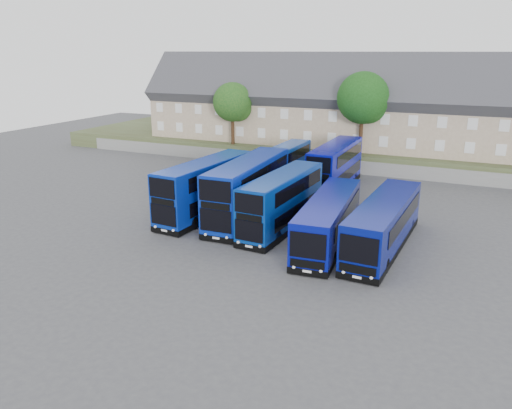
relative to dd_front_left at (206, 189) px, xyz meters
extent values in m
plane|color=#45454A|center=(6.01, -4.17, -2.24)|extent=(120.00, 120.00, 0.00)
cube|color=slate|center=(6.01, 19.83, -1.49)|extent=(70.00, 0.40, 1.50)
cube|color=#474B2A|center=(6.01, 29.83, -1.24)|extent=(80.00, 20.00, 2.00)
cube|color=tan|center=(-17.99, 25.83, 2.76)|extent=(6.00, 8.00, 6.00)
cube|color=#313135|center=(-17.99, 25.83, 5.76)|extent=(6.00, 10.40, 10.40)
cube|color=brown|center=(-16.49, 25.83, 9.60)|extent=(0.60, 0.90, 1.40)
cube|color=tan|center=(-11.99, 25.83, 2.76)|extent=(6.00, 8.00, 6.00)
cube|color=#313135|center=(-11.99, 25.83, 5.76)|extent=(6.00, 10.40, 10.40)
cube|color=brown|center=(-10.49, 25.83, 9.60)|extent=(0.60, 0.90, 1.40)
cube|color=tan|center=(-5.99, 25.83, 2.76)|extent=(6.00, 8.00, 6.00)
cube|color=#313135|center=(-5.99, 25.83, 5.76)|extent=(6.00, 10.40, 10.40)
cube|color=brown|center=(-4.49, 25.83, 9.60)|extent=(0.60, 0.90, 1.40)
cube|color=tan|center=(0.01, 25.83, 2.76)|extent=(6.00, 8.00, 6.00)
cube|color=#313135|center=(0.01, 25.83, 5.76)|extent=(6.00, 10.40, 10.40)
cube|color=brown|center=(1.51, 25.83, 9.60)|extent=(0.60, 0.90, 1.40)
cube|color=tan|center=(6.01, 25.83, 2.76)|extent=(6.00, 8.00, 6.00)
cube|color=#313135|center=(6.01, 25.83, 5.76)|extent=(6.00, 10.40, 10.40)
cube|color=brown|center=(7.51, 25.83, 9.60)|extent=(0.60, 0.90, 1.40)
cube|color=tan|center=(12.01, 25.83, 2.76)|extent=(6.00, 8.00, 6.00)
cube|color=#313135|center=(12.01, 25.83, 5.76)|extent=(6.00, 10.40, 10.40)
cube|color=brown|center=(13.51, 25.83, 9.60)|extent=(0.60, 0.90, 1.40)
cube|color=tan|center=(18.01, 25.83, 2.76)|extent=(6.00, 8.00, 6.00)
cube|color=#313135|center=(18.01, 25.83, 5.76)|extent=(6.00, 10.40, 10.40)
cube|color=brown|center=(19.51, 25.83, 9.60)|extent=(0.60, 0.90, 1.40)
cube|color=#082AA1|center=(0.00, 0.02, 0.21)|extent=(3.47, 11.58, 4.22)
cube|color=black|center=(0.00, 0.02, -1.94)|extent=(3.51, 11.63, 0.45)
cube|color=black|center=(-0.44, -5.70, -0.64)|extent=(2.29, 0.24, 1.56)
cube|color=black|center=(-0.44, -5.70, 1.44)|extent=(2.29, 0.24, 1.45)
cylinder|color=black|center=(-1.41, -3.39, -1.74)|extent=(0.38, 1.02, 1.00)
cube|color=#0826A3|center=(3.61, 0.59, 0.35)|extent=(3.25, 12.22, 4.50)
cube|color=black|center=(3.61, 0.59, -1.94)|extent=(3.29, 12.26, 0.45)
cube|color=black|center=(3.86, -5.49, -0.54)|extent=(2.45, 0.16, 1.65)
cube|color=black|center=(3.86, -5.49, 1.67)|extent=(2.45, 0.16, 1.54)
cylinder|color=black|center=(2.55, -3.32, -1.74)|extent=(0.34, 1.01, 1.00)
cube|color=#073292|center=(7.02, -0.58, 0.08)|extent=(3.06, 10.87, 3.95)
cube|color=black|center=(7.02, -0.58, -1.94)|extent=(3.10, 10.91, 0.45)
cube|color=black|center=(6.71, -5.97, -0.73)|extent=(2.14, 0.18, 1.47)
cube|color=black|center=(6.71, -5.97, 1.22)|extent=(2.14, 0.18, 1.37)
cylinder|color=black|center=(5.77, -3.68, -1.74)|extent=(0.36, 1.02, 1.00)
cube|color=#08389D|center=(2.35, 11.91, -0.09)|extent=(2.42, 9.92, 3.60)
cube|color=black|center=(2.35, 11.91, -1.94)|extent=(2.46, 9.96, 0.45)
cube|color=black|center=(2.26, 6.94, -0.85)|extent=(1.95, 0.09, 1.35)
cube|color=black|center=(2.26, 6.94, 0.95)|extent=(1.95, 0.09, 1.26)
cylinder|color=black|center=(1.33, 9.19, -1.74)|extent=(0.32, 1.01, 1.00)
cube|color=#090DA5|center=(7.62, 12.38, 0.18)|extent=(2.63, 11.25, 4.14)
cube|color=black|center=(7.62, 12.38, -1.94)|extent=(2.67, 11.29, 0.45)
cube|color=black|center=(7.59, 6.73, -0.66)|extent=(2.25, 0.07, 1.53)
cube|color=black|center=(7.59, 6.73, 1.38)|extent=(2.25, 0.07, 1.43)
cylinder|color=black|center=(6.48, 8.97, -1.74)|extent=(0.31, 1.00, 1.00)
cube|color=#070F8C|center=(11.18, -2.08, -0.39)|extent=(3.51, 12.39, 3.01)
cube|color=black|center=(11.18, -2.08, -1.94)|extent=(3.55, 12.43, 0.45)
cube|color=black|center=(11.67, -8.20, -0.16)|extent=(2.24, 0.24, 1.63)
cylinder|color=black|center=(10.37, -6.07, -1.74)|extent=(0.38, 1.02, 1.00)
cube|color=navy|center=(14.96, -1.44, -0.34)|extent=(3.25, 12.73, 3.12)
cube|color=black|center=(14.96, -1.44, -1.94)|extent=(3.29, 12.77, 0.45)
cube|color=black|center=(14.64, -7.77, -0.09)|extent=(2.33, 0.17, 1.68)
cylinder|color=black|center=(13.59, -5.48, -1.74)|extent=(0.35, 1.01, 1.00)
cylinder|color=#382314|center=(-7.99, 20.83, 1.63)|extent=(0.44, 0.44, 3.75)
sphere|color=#113F15|center=(-7.99, 20.83, 5.01)|extent=(4.80, 4.80, 4.80)
sphere|color=#113F15|center=(-7.39, 21.23, 4.26)|extent=(3.30, 3.30, 3.30)
cylinder|color=#382314|center=(8.01, 21.33, 2.01)|extent=(0.44, 0.44, 4.50)
sphere|color=#143C10|center=(8.01, 21.33, 6.06)|extent=(5.76, 5.76, 5.76)
sphere|color=#143C10|center=(8.61, 21.73, 5.16)|extent=(3.96, 3.96, 3.96)
camera|label=1|loc=(20.25, -34.91, 11.05)|focal=35.00mm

